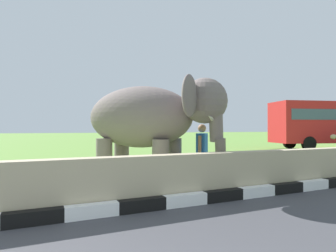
% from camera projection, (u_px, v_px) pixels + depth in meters
% --- Properties ---
extents(striped_curb, '(16.20, 0.20, 0.24)m').
position_uv_depth(striped_curb, '(1.00, 222.00, 4.33)').
color(striped_curb, white).
rests_on(striped_curb, ground_plane).
extents(barrier_parapet, '(28.00, 0.36, 1.00)m').
position_uv_depth(barrier_parapet, '(142.00, 181.00, 5.59)').
color(barrier_parapet, tan).
rests_on(barrier_parapet, ground_plane).
extents(elephant, '(3.80, 3.87, 2.82)m').
position_uv_depth(elephant, '(151.00, 118.00, 7.84)').
color(elephant, '#6F615E').
rests_on(elephant, ground_plane).
extents(person_handler, '(0.51, 0.50, 1.66)m').
position_uv_depth(person_handler, '(202.00, 150.00, 7.95)').
color(person_handler, navy).
rests_on(person_handler, ground_plane).
extents(bus_red, '(10.14, 4.98, 3.50)m').
position_uv_depth(bus_red, '(336.00, 121.00, 21.64)').
color(bus_red, '#B21E1E').
rests_on(bus_red, ground_plane).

